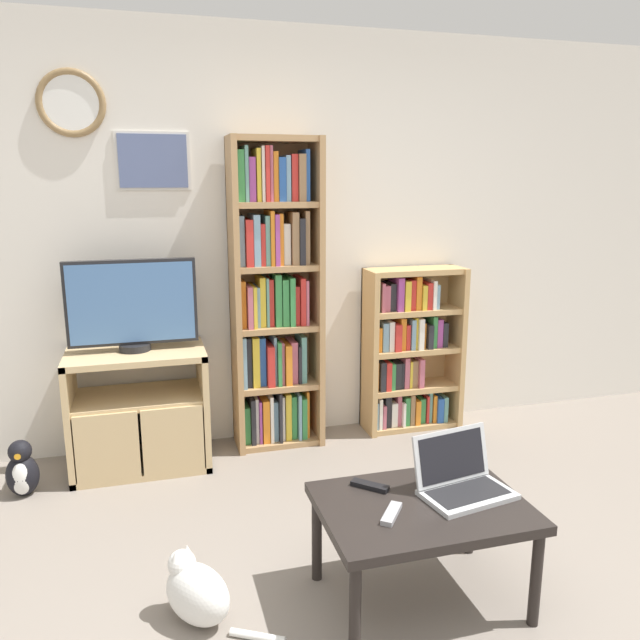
{
  "coord_description": "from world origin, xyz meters",
  "views": [
    {
      "loc": [
        -0.73,
        -1.66,
        1.69
      ],
      "look_at": [
        0.09,
        1.24,
        1.01
      ],
      "focal_mm": 35.0,
      "sensor_mm": 36.0,
      "label": 1
    }
  ],
  "objects_px": {
    "remote_near_laptop": "(391,514)",
    "penguin_figurine": "(22,471)",
    "cat": "(196,591)",
    "television": "(132,305)",
    "bookshelf_short": "(408,351)",
    "tv_stand": "(139,410)",
    "laptop": "(461,478)",
    "bookshelf_tall": "(274,298)",
    "remote_far_from_laptop": "(370,486)",
    "coffee_table": "(422,514)"
  },
  "relations": [
    {
      "from": "remote_near_laptop",
      "to": "bookshelf_short",
      "type": "bearing_deg",
      "value": -78.25
    },
    {
      "from": "tv_stand",
      "to": "remote_near_laptop",
      "type": "relative_size",
      "value": 5.1
    },
    {
      "from": "bookshelf_tall",
      "to": "laptop",
      "type": "xyz_separation_m",
      "value": [
        0.42,
        -1.67,
        -0.46
      ]
    },
    {
      "from": "remote_far_from_laptop",
      "to": "cat",
      "type": "distance_m",
      "value": 0.8
    },
    {
      "from": "coffee_table",
      "to": "bookshelf_tall",
      "type": "bearing_deg",
      "value": 97.88
    },
    {
      "from": "cat",
      "to": "penguin_figurine",
      "type": "distance_m",
      "value": 1.5
    },
    {
      "from": "coffee_table",
      "to": "remote_near_laptop",
      "type": "relative_size",
      "value": 5.28
    },
    {
      "from": "bookshelf_short",
      "to": "penguin_figurine",
      "type": "distance_m",
      "value": 2.46
    },
    {
      "from": "television",
      "to": "bookshelf_tall",
      "type": "distance_m",
      "value": 0.86
    },
    {
      "from": "laptop",
      "to": "bookshelf_short",
      "type": "bearing_deg",
      "value": 63.33
    },
    {
      "from": "tv_stand",
      "to": "remote_near_laptop",
      "type": "xyz_separation_m",
      "value": [
        0.93,
        -1.64,
        0.09
      ]
    },
    {
      "from": "cat",
      "to": "bookshelf_tall",
      "type": "bearing_deg",
      "value": 28.71
    },
    {
      "from": "bookshelf_short",
      "to": "remote_far_from_laptop",
      "type": "relative_size",
      "value": 7.61
    },
    {
      "from": "cat",
      "to": "remote_near_laptop",
      "type": "bearing_deg",
      "value": -53.3
    },
    {
      "from": "bookshelf_tall",
      "to": "remote_near_laptop",
      "type": "distance_m",
      "value": 1.85
    },
    {
      "from": "tv_stand",
      "to": "bookshelf_tall",
      "type": "distance_m",
      "value": 1.05
    },
    {
      "from": "coffee_table",
      "to": "bookshelf_short",
      "type": "bearing_deg",
      "value": 68.24
    },
    {
      "from": "remote_far_from_laptop",
      "to": "bookshelf_tall",
      "type": "bearing_deg",
      "value": -133.18
    },
    {
      "from": "laptop",
      "to": "remote_far_from_laptop",
      "type": "relative_size",
      "value": 2.73
    },
    {
      "from": "tv_stand",
      "to": "bookshelf_tall",
      "type": "bearing_deg",
      "value": 9.09
    },
    {
      "from": "coffee_table",
      "to": "television",
      "type": "bearing_deg",
      "value": 124.02
    },
    {
      "from": "television",
      "to": "remote_near_laptop",
      "type": "relative_size",
      "value": 4.71
    },
    {
      "from": "television",
      "to": "remote_far_from_laptop",
      "type": "xyz_separation_m",
      "value": [
        0.93,
        -1.44,
        -0.53
      ]
    },
    {
      "from": "laptop",
      "to": "remote_near_laptop",
      "type": "bearing_deg",
      "value": -173.84
    },
    {
      "from": "television",
      "to": "bookshelf_tall",
      "type": "relative_size",
      "value": 0.38
    },
    {
      "from": "remote_near_laptop",
      "to": "television",
      "type": "bearing_deg",
      "value": -23.79
    },
    {
      "from": "remote_near_laptop",
      "to": "penguin_figurine",
      "type": "xyz_separation_m",
      "value": [
        -1.55,
        1.44,
        -0.3
      ]
    },
    {
      "from": "tv_stand",
      "to": "television",
      "type": "height_order",
      "value": "television"
    },
    {
      "from": "tv_stand",
      "to": "remote_far_from_laptop",
      "type": "height_order",
      "value": "tv_stand"
    },
    {
      "from": "television",
      "to": "coffee_table",
      "type": "bearing_deg",
      "value": -55.98
    },
    {
      "from": "tv_stand",
      "to": "laptop",
      "type": "distance_m",
      "value": 2.0
    },
    {
      "from": "coffee_table",
      "to": "penguin_figurine",
      "type": "bearing_deg",
      "value": 141.03
    },
    {
      "from": "laptop",
      "to": "penguin_figurine",
      "type": "distance_m",
      "value": 2.35
    },
    {
      "from": "television",
      "to": "bookshelf_short",
      "type": "relative_size",
      "value": 0.65
    },
    {
      "from": "remote_near_laptop",
      "to": "cat",
      "type": "bearing_deg",
      "value": 22.8
    },
    {
      "from": "bookshelf_short",
      "to": "tv_stand",
      "type": "bearing_deg",
      "value": -175.18
    },
    {
      "from": "remote_near_laptop",
      "to": "remote_far_from_laptop",
      "type": "xyz_separation_m",
      "value": [
        -0.0,
        0.23,
        0.0
      ]
    },
    {
      "from": "laptop",
      "to": "remote_near_laptop",
      "type": "height_order",
      "value": "laptop"
    },
    {
      "from": "television",
      "to": "cat",
      "type": "distance_m",
      "value": 1.72
    },
    {
      "from": "coffee_table",
      "to": "remote_near_laptop",
      "type": "height_order",
      "value": "remote_near_laptop"
    },
    {
      "from": "penguin_figurine",
      "to": "remote_far_from_laptop",
      "type": "bearing_deg",
      "value": -38.02
    },
    {
      "from": "television",
      "to": "laptop",
      "type": "height_order",
      "value": "television"
    },
    {
      "from": "bookshelf_tall",
      "to": "bookshelf_short",
      "type": "relative_size",
      "value": 1.74
    },
    {
      "from": "bookshelf_tall",
      "to": "coffee_table",
      "type": "relative_size",
      "value": 2.38
    },
    {
      "from": "bookshelf_tall",
      "to": "bookshelf_short",
      "type": "distance_m",
      "value": 1.02
    },
    {
      "from": "penguin_figurine",
      "to": "cat",
      "type": "bearing_deg",
      "value": -56.78
    },
    {
      "from": "bookshelf_short",
      "to": "penguin_figurine",
      "type": "bearing_deg",
      "value": -171.82
    },
    {
      "from": "bookshelf_short",
      "to": "penguin_figurine",
      "type": "xyz_separation_m",
      "value": [
        -2.4,
        -0.35,
        -0.4
      ]
    },
    {
      "from": "penguin_figurine",
      "to": "coffee_table",
      "type": "bearing_deg",
      "value": -38.97
    },
    {
      "from": "tv_stand",
      "to": "remote_near_laptop",
      "type": "height_order",
      "value": "tv_stand"
    }
  ]
}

